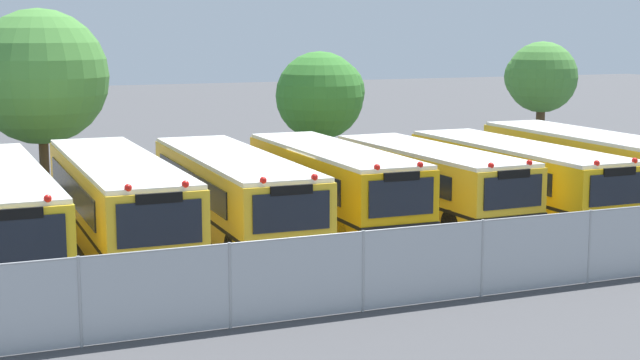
{
  "coord_description": "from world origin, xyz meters",
  "views": [
    {
      "loc": [
        -11.79,
        -26.84,
        6.26
      ],
      "look_at": [
        -0.53,
        0.0,
        1.6
      ],
      "focal_mm": 53.16,
      "sensor_mm": 36.0,
      "label": 1
    }
  ],
  "objects_px": {
    "school_bus_2": "(233,192)",
    "school_bus_3": "(333,184)",
    "tree_3": "(539,77)",
    "school_bus_1": "(117,200)",
    "school_bus_6": "(598,168)",
    "tree_2": "(323,95)",
    "school_bus_5": "(516,175)",
    "school_bus_4": "(430,180)",
    "tree_1": "(39,76)",
    "traffic_cone": "(253,295)"
  },
  "relations": [
    {
      "from": "school_bus_3",
      "to": "tree_2",
      "type": "relative_size",
      "value": 1.84
    },
    {
      "from": "school_bus_4",
      "to": "tree_1",
      "type": "distance_m",
      "value": 15.51
    },
    {
      "from": "school_bus_4",
      "to": "traffic_cone",
      "type": "distance_m",
      "value": 11.3
    },
    {
      "from": "tree_3",
      "to": "traffic_cone",
      "type": "height_order",
      "value": "tree_3"
    },
    {
      "from": "tree_3",
      "to": "school_bus_6",
      "type": "bearing_deg",
      "value": -116.2
    },
    {
      "from": "school_bus_3",
      "to": "school_bus_4",
      "type": "height_order",
      "value": "school_bus_3"
    },
    {
      "from": "school_bus_2",
      "to": "school_bus_5",
      "type": "height_order",
      "value": "school_bus_2"
    },
    {
      "from": "school_bus_5",
      "to": "school_bus_6",
      "type": "xyz_separation_m",
      "value": [
        3.36,
        -0.11,
        0.09
      ]
    },
    {
      "from": "school_bus_4",
      "to": "tree_3",
      "type": "distance_m",
      "value": 17.08
    },
    {
      "from": "school_bus_1",
      "to": "school_bus_3",
      "type": "xyz_separation_m",
      "value": [
        6.84,
        0.39,
        -0.04
      ]
    },
    {
      "from": "school_bus_2",
      "to": "tree_1",
      "type": "distance_m",
      "value": 11.58
    },
    {
      "from": "school_bus_2",
      "to": "school_bus_3",
      "type": "relative_size",
      "value": 1.11
    },
    {
      "from": "school_bus_6",
      "to": "tree_3",
      "type": "xyz_separation_m",
      "value": [
        5.78,
        11.74,
        2.5
      ]
    },
    {
      "from": "tree_2",
      "to": "school_bus_5",
      "type": "bearing_deg",
      "value": -73.87
    },
    {
      "from": "tree_1",
      "to": "tree_2",
      "type": "relative_size",
      "value": 1.32
    },
    {
      "from": "school_bus_6",
      "to": "tree_3",
      "type": "bearing_deg",
      "value": -114.95
    },
    {
      "from": "school_bus_4",
      "to": "school_bus_5",
      "type": "height_order",
      "value": "school_bus_4"
    },
    {
      "from": "tree_1",
      "to": "tree_3",
      "type": "bearing_deg",
      "value": 2.65
    },
    {
      "from": "tree_3",
      "to": "tree_2",
      "type": "bearing_deg",
      "value": -172.28
    },
    {
      "from": "traffic_cone",
      "to": "school_bus_4",
      "type": "bearing_deg",
      "value": 40.19
    },
    {
      "from": "tree_1",
      "to": "tree_3",
      "type": "xyz_separation_m",
      "value": [
        23.49,
        1.09,
        -0.56
      ]
    },
    {
      "from": "school_bus_2",
      "to": "school_bus_5",
      "type": "distance_m",
      "value": 9.99
    },
    {
      "from": "school_bus_5",
      "to": "school_bus_6",
      "type": "bearing_deg",
      "value": 178.04
    },
    {
      "from": "school_bus_4",
      "to": "tree_3",
      "type": "bearing_deg",
      "value": -138.93
    },
    {
      "from": "school_bus_1",
      "to": "tree_2",
      "type": "distance_m",
      "value": 14.8
    },
    {
      "from": "school_bus_2",
      "to": "school_bus_3",
      "type": "xyz_separation_m",
      "value": [
        3.31,
        0.03,
        0.03
      ]
    },
    {
      "from": "tree_1",
      "to": "school_bus_1",
      "type": "bearing_deg",
      "value": -85.53
    },
    {
      "from": "school_bus_4",
      "to": "tree_3",
      "type": "relative_size",
      "value": 1.66
    },
    {
      "from": "tree_1",
      "to": "tree_3",
      "type": "relative_size",
      "value": 1.24
    },
    {
      "from": "school_bus_5",
      "to": "tree_1",
      "type": "bearing_deg",
      "value": -36.37
    },
    {
      "from": "school_bus_4",
      "to": "tree_1",
      "type": "height_order",
      "value": "tree_1"
    },
    {
      "from": "school_bus_4",
      "to": "tree_1",
      "type": "xyz_separation_m",
      "value": [
        -11.09,
        10.37,
        3.15
      ]
    },
    {
      "from": "school_bus_1",
      "to": "tree_2",
      "type": "xyz_separation_m",
      "value": [
        10.63,
        10.09,
        2.06
      ]
    },
    {
      "from": "school_bus_1",
      "to": "school_bus_4",
      "type": "height_order",
      "value": "school_bus_1"
    },
    {
      "from": "tree_3",
      "to": "traffic_cone",
      "type": "relative_size",
      "value": 8.89
    },
    {
      "from": "school_bus_3",
      "to": "tree_3",
      "type": "distance_m",
      "value": 19.61
    },
    {
      "from": "school_bus_6",
      "to": "traffic_cone",
      "type": "xyz_separation_m",
      "value": [
        -15.22,
        -6.99,
        -1.11
      ]
    },
    {
      "from": "school_bus_1",
      "to": "school_bus_4",
      "type": "xyz_separation_m",
      "value": [
        10.26,
        0.26,
        -0.12
      ]
    },
    {
      "from": "school_bus_1",
      "to": "tree_3",
      "type": "xyz_separation_m",
      "value": [
        22.66,
        11.72,
        2.48
      ]
    },
    {
      "from": "school_bus_2",
      "to": "tree_1",
      "type": "relative_size",
      "value": 1.56
    },
    {
      "from": "school_bus_1",
      "to": "traffic_cone",
      "type": "xyz_separation_m",
      "value": [
        1.66,
        -7.01,
        -1.14
      ]
    },
    {
      "from": "school_bus_6",
      "to": "tree_1",
      "type": "bearing_deg",
      "value": -29.76
    },
    {
      "from": "school_bus_1",
      "to": "tree_3",
      "type": "height_order",
      "value": "tree_3"
    },
    {
      "from": "school_bus_1",
      "to": "school_bus_2",
      "type": "xyz_separation_m",
      "value": [
        3.54,
        0.36,
        -0.06
      ]
    },
    {
      "from": "school_bus_1",
      "to": "school_bus_5",
      "type": "xyz_separation_m",
      "value": [
        13.52,
        0.09,
        -0.12
      ]
    },
    {
      "from": "school_bus_3",
      "to": "school_bus_4",
      "type": "distance_m",
      "value": 3.42
    },
    {
      "from": "tree_3",
      "to": "tree_1",
      "type": "bearing_deg",
      "value": -177.35
    },
    {
      "from": "school_bus_3",
      "to": "traffic_cone",
      "type": "height_order",
      "value": "school_bus_3"
    },
    {
      "from": "school_bus_5",
      "to": "tree_1",
      "type": "xyz_separation_m",
      "value": [
        -14.35,
        10.54,
        3.15
      ]
    },
    {
      "from": "school_bus_1",
      "to": "traffic_cone",
      "type": "bearing_deg",
      "value": 104.08
    }
  ]
}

